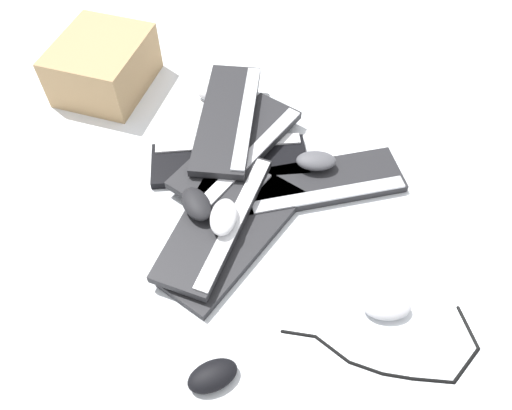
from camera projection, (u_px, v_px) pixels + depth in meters
name	position (u px, v px, depth m)	size (l,w,h in m)	color
ground_plane	(285.00, 211.00, 1.33)	(3.20, 3.20, 0.00)	silver
keyboard_0	(229.00, 160.00, 1.42)	(0.40, 0.43, 0.03)	black
keyboard_1	(235.00, 236.00, 1.26)	(0.21, 0.46, 0.03)	#232326
keyboard_2	(323.00, 183.00, 1.37)	(0.37, 0.45, 0.03)	#232326
keyboard_3	(238.00, 149.00, 1.41)	(0.21, 0.46, 0.03)	#232326
keyboard_4	(216.00, 217.00, 1.26)	(0.31, 0.46, 0.03)	#232326
keyboard_5	(228.00, 118.00, 1.44)	(0.39, 0.44, 0.03)	#232326
mouse_0	(223.00, 217.00, 1.22)	(0.11, 0.07, 0.04)	silver
mouse_1	(196.00, 204.00, 1.24)	(0.11, 0.07, 0.04)	black
mouse_2	(215.00, 93.00, 1.58)	(0.11, 0.07, 0.04)	#B7B7BC
mouse_3	(316.00, 161.00, 1.37)	(0.11, 0.07, 0.04)	#4C4C51
mouse_4	(213.00, 376.00, 1.05)	(0.11, 0.07, 0.04)	black
mouse_5	(387.00, 307.00, 1.14)	(0.11, 0.07, 0.04)	#B7B7BC
cable_0	(400.00, 355.00, 1.09)	(0.35, 0.34, 0.01)	black
cardboard_box	(103.00, 65.00, 1.57)	(0.30, 0.26, 0.16)	tan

